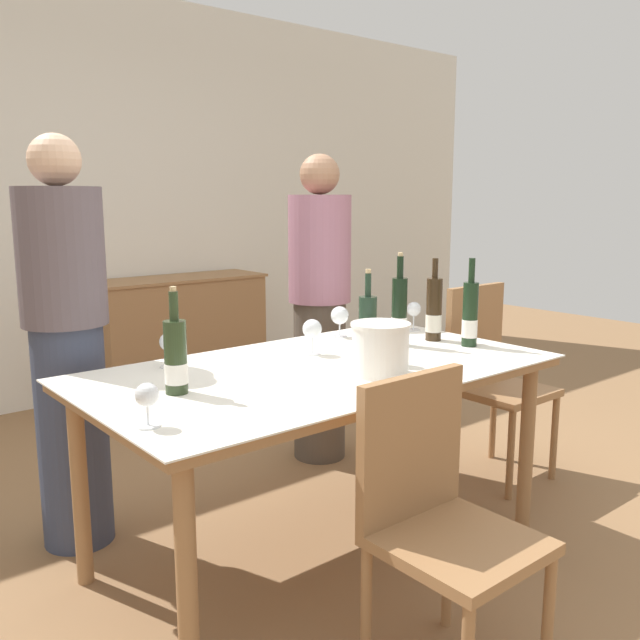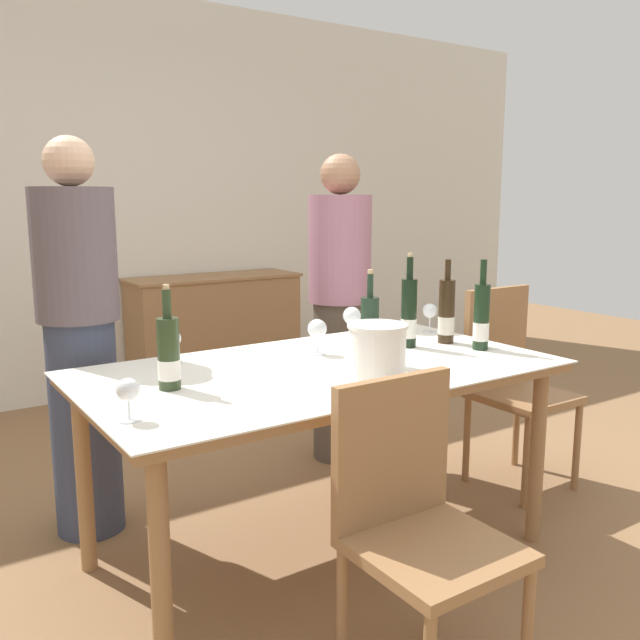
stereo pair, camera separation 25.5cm
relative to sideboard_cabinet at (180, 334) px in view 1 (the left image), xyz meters
name	(u,v)px [view 1 (the left image)]	position (x,y,z in m)	size (l,w,h in m)	color
ground_plane	(320,553)	(-0.70, -2.45, -0.42)	(12.00, 12.00, 0.00)	olive
back_wall	(61,199)	(-0.70, 0.29, 0.98)	(8.00, 0.10, 2.80)	silver
sideboard_cabinet	(180,334)	(0.00, 0.00, 0.00)	(1.26, 0.46, 0.84)	#996B42
dining_table	(320,384)	(-0.70, -2.45, 0.28)	(1.79, 0.99, 0.77)	#996B42
ice_bucket	(380,347)	(-0.60, -2.68, 0.45)	(0.22, 0.22, 0.19)	white
wine_bottle_0	(399,313)	(-0.19, -2.38, 0.49)	(0.07, 0.07, 0.40)	black
wine_bottle_1	(470,315)	(0.03, -2.59, 0.49)	(0.07, 0.07, 0.38)	black
wine_bottle_2	(176,358)	(-1.29, -2.43, 0.47)	(0.08, 0.08, 0.35)	#28381E
wine_bottle_3	(367,331)	(-0.50, -2.51, 0.47)	(0.07, 0.07, 0.36)	#1E3323
wine_bottle_4	(434,311)	(0.01, -2.40, 0.48)	(0.07, 0.07, 0.37)	#332314
wine_glass_0	(414,311)	(0.11, -2.19, 0.45)	(0.07, 0.07, 0.14)	white
wine_glass_1	(169,344)	(-1.15, -2.10, 0.44)	(0.07, 0.07, 0.13)	white
wine_glass_2	(340,316)	(-0.27, -2.08, 0.45)	(0.08, 0.08, 0.14)	white
wine_glass_3	(147,397)	(-1.51, -2.68, 0.44)	(0.07, 0.07, 0.13)	white
wine_glass_4	(312,330)	(-0.59, -2.28, 0.45)	(0.08, 0.08, 0.15)	white
chair_right_end	(489,369)	(0.50, -2.36, 0.13)	(0.42, 0.42, 0.97)	#996B42
chair_near_front	(437,508)	(-0.85, -3.18, 0.09)	(0.42, 0.42, 0.89)	#996B42
person_host	(67,347)	(-1.40, -1.73, 0.40)	(0.33, 0.33, 1.65)	#383F56
person_guest_left	(320,310)	(-0.03, -1.64, 0.40)	(0.33, 0.33, 1.63)	#51473D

